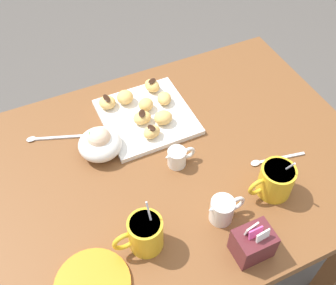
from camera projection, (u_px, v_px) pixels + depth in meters
The scene contains 24 objects.
ground_plane at pixel (175, 268), 1.73m from camera, with size 8.00×8.00×0.00m, color #514C47.
dining_table at pixel (178, 187), 1.25m from camera, with size 1.07×0.81×0.75m.
pastry_plate_square at pixel (147, 117), 1.25m from camera, with size 0.27×0.27×0.02m, color silver.
coffee_mug_mustard_left at pixel (275, 180), 1.05m from camera, with size 0.13×0.09×0.14m.
coffee_mug_mustard_right at pixel (145, 233), 0.94m from camera, with size 0.12×0.08×0.15m.
cream_pitcher_white at pixel (223, 209), 1.00m from camera, with size 0.10×0.06×0.07m.
sugar_caddy at pixel (253, 243), 0.94m from camera, with size 0.09×0.07×0.11m.
ice_cream_bowl at pixel (100, 143), 1.14m from camera, with size 0.12×0.12×0.09m.
chocolate_sauce_pitcher at pixel (177, 157), 1.12m from camera, with size 0.09×0.05×0.06m.
saucer_orange_left at pixel (93, 285), 0.91m from camera, with size 0.18×0.18×0.01m, color orange.
loose_spoon_near_saucer at pixel (271, 160), 1.15m from camera, with size 0.16×0.04×0.01m.
loose_spoon_by_plate at pixel (48, 138), 1.20m from camera, with size 0.16×0.06×0.01m.
beignet_0 at pixel (125, 97), 1.27m from camera, with size 0.05×0.05×0.04m, color #E5B260.
beignet_1 at pixel (107, 102), 1.26m from camera, with size 0.05×0.05×0.03m, color #E5B260.
chocolate_drizzle_1 at pixel (107, 98), 1.24m from camera, with size 0.04×0.02×0.01m, color black.
beignet_2 at pixel (164, 98), 1.27m from camera, with size 0.04×0.05×0.03m, color #E5B260.
beignet_3 at pixel (146, 104), 1.25m from camera, with size 0.05×0.04×0.04m, color #E5B260.
beignet_4 at pixel (152, 86), 1.30m from camera, with size 0.04×0.06×0.04m, color #E5B260.
chocolate_drizzle_4 at pixel (152, 81), 1.29m from camera, with size 0.03×0.02×0.01m, color black.
beignet_5 at pixel (142, 118), 1.21m from camera, with size 0.05×0.05×0.03m, color #E5B260.
chocolate_drizzle_5 at pixel (142, 113), 1.20m from camera, with size 0.03×0.02×0.01m, color black.
beignet_6 at pixel (163, 118), 1.21m from camera, with size 0.06×0.05×0.04m, color #E5B260.
beignet_7 at pixel (152, 132), 1.18m from camera, with size 0.04×0.05×0.03m, color #E5B260.
chocolate_drizzle_7 at pixel (152, 128), 1.16m from camera, with size 0.03×0.02×0.01m, color black.
Camera 1 is at (0.33, 0.63, 1.66)m, focal length 43.26 mm.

